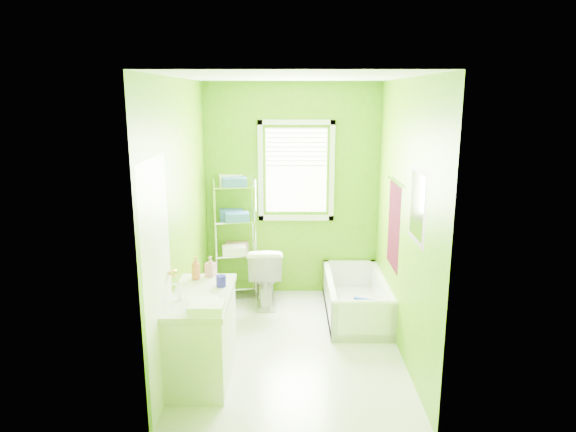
{
  "coord_description": "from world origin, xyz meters",
  "views": [
    {
      "loc": [
        -0.02,
        -4.72,
        2.45
      ],
      "look_at": [
        -0.04,
        0.25,
        1.27
      ],
      "focal_mm": 32.0,
      "sensor_mm": 36.0,
      "label": 1
    }
  ],
  "objects_px": {
    "vanity": "(202,332)",
    "wire_shelf_unit": "(236,225)",
    "bathtub": "(356,304)",
    "toilet": "(265,274)"
  },
  "relations": [
    {
      "from": "bathtub",
      "to": "vanity",
      "type": "xyz_separation_m",
      "value": [
        -1.52,
        -1.26,
        0.27
      ]
    },
    {
      "from": "vanity",
      "to": "wire_shelf_unit",
      "type": "distance_m",
      "value": 1.92
    },
    {
      "from": "toilet",
      "to": "wire_shelf_unit",
      "type": "height_order",
      "value": "wire_shelf_unit"
    },
    {
      "from": "vanity",
      "to": "wire_shelf_unit",
      "type": "height_order",
      "value": "wire_shelf_unit"
    },
    {
      "from": "wire_shelf_unit",
      "to": "bathtub",
      "type": "bearing_deg",
      "value": -22.88
    },
    {
      "from": "bathtub",
      "to": "wire_shelf_unit",
      "type": "bearing_deg",
      "value": 157.12
    },
    {
      "from": "bathtub",
      "to": "wire_shelf_unit",
      "type": "xyz_separation_m",
      "value": [
        -1.41,
        0.59,
        0.77
      ]
    },
    {
      "from": "vanity",
      "to": "wire_shelf_unit",
      "type": "xyz_separation_m",
      "value": [
        0.12,
        1.85,
        0.5
      ]
    },
    {
      "from": "vanity",
      "to": "wire_shelf_unit",
      "type": "bearing_deg",
      "value": 86.4
    },
    {
      "from": "bathtub",
      "to": "wire_shelf_unit",
      "type": "distance_m",
      "value": 1.71
    }
  ]
}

